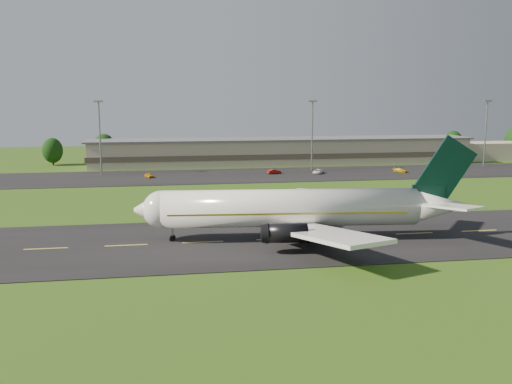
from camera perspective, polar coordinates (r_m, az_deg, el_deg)
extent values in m
plane|color=#294B12|center=(92.55, 15.53, -4.07)|extent=(360.00, 360.00, 0.00)
cube|color=black|center=(92.54, 15.53, -4.04)|extent=(220.00, 30.00, 0.10)
cube|color=black|center=(159.58, 4.59, 1.81)|extent=(260.00, 30.00, 0.10)
cylinder|color=white|center=(85.08, 3.42, -1.59)|extent=(38.36, 9.27, 5.60)
sphere|color=white|center=(84.78, -9.42, -1.74)|extent=(5.60, 5.60, 5.60)
cone|color=white|center=(84.99, -10.77, -1.75)|extent=(4.50, 5.74, 5.38)
cone|color=white|center=(90.74, 17.66, -1.33)|extent=(9.49, 6.34, 5.49)
cube|color=olive|center=(85.09, 3.09, -1.83)|extent=(35.38, 9.02, 0.28)
cube|color=black|center=(84.74, -9.84, -1.38)|extent=(2.28, 3.18, 0.65)
cube|color=white|center=(75.34, 7.14, -4.25)|extent=(12.63, 20.22, 2.20)
cube|color=white|center=(96.54, 4.64, -1.20)|extent=(15.46, 19.96, 2.20)
cube|color=white|center=(86.03, 18.91, -1.35)|extent=(6.94, 9.38, 0.91)
cube|color=white|center=(95.18, 16.59, -0.25)|extent=(8.04, 9.29, 0.91)
cube|color=black|center=(89.89, 16.83, -0.22)|extent=(5.03, 1.03, 3.00)
cube|color=black|center=(90.30, 18.43, 2.11)|extent=(9.43, 1.37, 10.55)
cylinder|color=black|center=(77.54, 3.07, -4.11)|extent=(5.84, 3.23, 2.70)
cylinder|color=black|center=(93.07, 1.87, -1.82)|extent=(5.84, 3.23, 2.70)
cube|color=#B7AB8C|center=(182.36, 2.76, 4.02)|extent=(120.00, 15.00, 8.00)
cube|color=#4C4438|center=(182.43, 2.76, 3.77)|extent=(121.00, 15.40, 1.60)
cube|color=#595B60|center=(182.02, 2.77, 5.32)|extent=(122.00, 16.00, 0.50)
cube|color=#B7AB8C|center=(210.55, 21.64, 3.81)|extent=(28.00, 11.00, 6.00)
cylinder|color=gray|center=(162.56, -15.33, 5.17)|extent=(0.44, 0.44, 20.00)
cube|color=gray|center=(162.19, -15.49, 8.73)|extent=(2.40, 1.20, 0.50)
cylinder|color=gray|center=(167.57, 5.63, 5.57)|extent=(0.44, 0.44, 20.00)
cube|color=gray|center=(167.22, 5.68, 9.03)|extent=(2.40, 1.20, 0.50)
cylinder|color=gray|center=(189.53, 21.97, 5.38)|extent=(0.44, 0.44, 20.00)
cube|color=gray|center=(189.22, 22.16, 8.42)|extent=(2.40, 1.20, 0.50)
cylinder|color=black|center=(191.40, -19.62, 2.94)|extent=(0.56, 0.56, 2.72)
ellipsoid|color=black|center=(191.09, -19.68, 3.93)|extent=(6.34, 6.34, 7.93)
cylinder|color=black|center=(188.20, -14.89, 3.13)|extent=(0.56, 0.56, 3.09)
ellipsoid|color=black|center=(187.85, -14.94, 4.28)|extent=(7.21, 7.21, 9.02)
cylinder|color=black|center=(189.69, -8.27, 3.28)|extent=(0.56, 0.56, 2.33)
ellipsoid|color=black|center=(189.42, -8.29, 4.13)|extent=(5.43, 5.43, 6.78)
cylinder|color=black|center=(206.88, 14.27, 3.62)|extent=(0.56, 0.56, 2.59)
ellipsoid|color=black|center=(206.60, 14.31, 4.50)|extent=(6.05, 6.05, 7.56)
cylinder|color=black|center=(215.72, 19.02, 3.68)|extent=(0.56, 0.56, 3.02)
ellipsoid|color=black|center=(215.42, 19.07, 4.66)|extent=(7.04, 7.04, 8.79)
imported|color=orange|center=(154.15, -10.65, 1.65)|extent=(2.68, 3.79, 1.20)
imported|color=maroon|center=(158.90, 1.83, 2.05)|extent=(4.09, 2.22, 1.28)
imported|color=white|center=(160.33, 6.25, 2.06)|extent=(4.31, 4.81, 1.24)
imported|color=gold|center=(167.23, 14.23, 2.12)|extent=(3.96, 4.15, 1.18)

